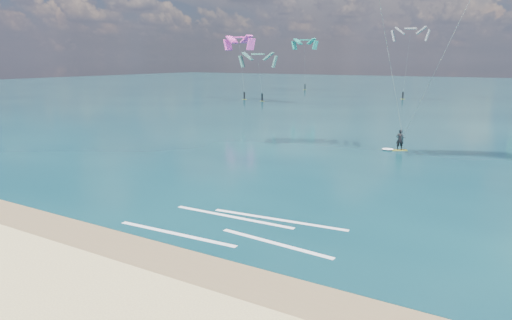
# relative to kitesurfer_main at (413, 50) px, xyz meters

# --- Properties ---
(ground) EXTENTS (320.00, 320.00, 0.00)m
(ground) POSITION_rel_kitesurfer_main_xyz_m (-4.59, 14.22, -8.20)
(ground) COLOR tan
(ground) RESTS_ON ground
(wet_sand_strip) EXTENTS (320.00, 2.40, 0.01)m
(wet_sand_strip) POSITION_rel_kitesurfer_main_xyz_m (-4.59, -22.78, -8.19)
(wet_sand_strip) COLOR brown
(wet_sand_strip) RESTS_ON ground
(sea) EXTENTS (320.00, 200.00, 0.04)m
(sea) POSITION_rel_kitesurfer_main_xyz_m (-4.59, 78.22, -8.18)
(sea) COLOR #092B36
(sea) RESTS_ON ground
(kitesurfer_main) EXTENTS (9.62, 9.05, 15.92)m
(kitesurfer_main) POSITION_rel_kitesurfer_main_xyz_m (0.00, 0.00, 0.00)
(kitesurfer_main) COLOR yellow
(kitesurfer_main) RESTS_ON sea
(shoreline_foam) EXTENTS (9.99, 4.63, 0.01)m
(shoreline_foam) POSITION_rel_kitesurfer_main_xyz_m (-3.04, -18.62, -8.15)
(shoreline_foam) COLOR white
(shoreline_foam) RESTS_ON ground
(distant_kites) EXTENTS (66.51, 35.37, 12.81)m
(distant_kites) POSITION_rel_kitesurfer_main_xyz_m (-15.61, 49.14, -2.72)
(distant_kites) COLOR #EE46BC
(distant_kites) RESTS_ON ground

